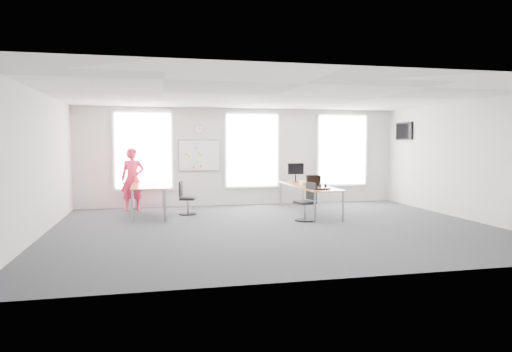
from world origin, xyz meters
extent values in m
plane|color=#242428|center=(0.00, 0.00, 0.00)|extent=(10.00, 10.00, 0.00)
plane|color=white|center=(0.00, 0.00, 3.00)|extent=(10.00, 10.00, 0.00)
plane|color=silver|center=(0.00, 4.00, 1.50)|extent=(10.00, 0.00, 10.00)
plane|color=silver|center=(0.00, -4.00, 1.50)|extent=(10.00, 0.00, 10.00)
plane|color=silver|center=(-5.00, 0.00, 1.50)|extent=(0.00, 10.00, 10.00)
plane|color=silver|center=(5.00, 0.00, 1.50)|extent=(0.00, 10.00, 10.00)
cube|color=silver|center=(-3.00, 3.97, 1.70)|extent=(1.60, 0.06, 2.20)
cube|color=silver|center=(0.30, 3.97, 1.70)|extent=(1.60, 0.06, 2.20)
cube|color=silver|center=(3.30, 3.97, 1.70)|extent=(1.60, 0.06, 2.20)
cube|color=#CC6B2A|center=(1.45, 1.92, 0.75)|extent=(0.84, 3.16, 0.03)
cylinder|color=gray|center=(1.09, 0.40, 0.37)|extent=(0.05, 0.05, 0.74)
cylinder|color=gray|center=(1.81, 0.40, 0.37)|extent=(0.05, 0.05, 0.74)
cylinder|color=gray|center=(1.09, 3.44, 0.37)|extent=(0.05, 0.05, 0.74)
cylinder|color=gray|center=(1.81, 3.44, 0.37)|extent=(0.05, 0.05, 0.74)
cube|color=#CC6B2A|center=(-2.84, 2.48, 0.80)|extent=(0.89, 2.24, 0.03)
cylinder|color=gray|center=(-3.23, 1.42, 0.39)|extent=(0.06, 0.06, 0.78)
cylinder|color=gray|center=(-2.45, 1.42, 0.39)|extent=(0.06, 0.06, 0.78)
cylinder|color=gray|center=(-3.23, 3.54, 0.39)|extent=(0.06, 0.06, 0.78)
cylinder|color=gray|center=(-2.45, 3.54, 0.39)|extent=(0.06, 0.06, 0.78)
cylinder|color=black|center=(0.95, 0.74, 0.01)|extent=(0.50, 0.50, 0.03)
cylinder|color=gray|center=(0.95, 0.74, 0.23)|extent=(0.06, 0.06, 0.41)
cube|color=black|center=(0.95, 0.74, 0.46)|extent=(0.53, 0.53, 0.07)
cube|color=black|center=(1.14, 0.79, 0.73)|extent=(0.16, 0.40, 0.44)
cylinder|color=black|center=(-1.83, 2.38, 0.01)|extent=(0.48, 0.48, 0.03)
cylinder|color=gray|center=(-1.83, 2.38, 0.22)|extent=(0.05, 0.05, 0.38)
cube|color=black|center=(-1.83, 2.38, 0.43)|extent=(0.48, 0.48, 0.06)
cube|color=black|center=(-2.00, 2.42, 0.69)|extent=(0.13, 0.39, 0.41)
imported|color=#F2284E|center=(-3.30, 3.51, 0.90)|extent=(0.66, 0.44, 1.79)
cube|color=white|center=(-1.35, 3.97, 1.55)|extent=(1.20, 0.03, 0.90)
cylinder|color=gray|center=(-1.35, 3.97, 2.35)|extent=(0.30, 0.04, 0.30)
cube|color=black|center=(4.95, 3.00, 2.30)|extent=(0.06, 0.90, 0.55)
cube|color=black|center=(1.34, 0.69, 0.78)|extent=(0.42, 0.17, 0.02)
ellipsoid|color=black|center=(1.60, 0.77, 0.79)|extent=(0.09, 0.12, 0.04)
cylinder|color=black|center=(1.58, 1.10, 0.77)|extent=(0.07, 0.07, 0.01)
cylinder|color=black|center=(1.53, 1.23, 0.82)|extent=(0.04, 0.09, 0.09)
cylinder|color=black|center=(1.67, 1.23, 0.82)|extent=(0.04, 0.09, 0.09)
cylinder|color=gold|center=(1.53, 1.23, 0.82)|extent=(0.01, 0.10, 0.10)
cube|color=black|center=(1.60, 1.23, 0.87)|extent=(0.17, 0.02, 0.02)
cube|color=black|center=(1.47, 1.64, 0.92)|extent=(0.37, 0.14, 0.30)
cube|color=#FF6200|center=(1.47, 1.55, 0.91)|extent=(0.36, 0.16, 0.27)
cube|color=black|center=(1.47, 1.54, 0.92)|extent=(0.38, 0.16, 0.29)
cube|color=beige|center=(1.40, 1.95, 0.83)|extent=(0.32, 0.24, 0.11)
cylinder|color=black|center=(1.41, 2.99, 0.78)|extent=(0.21, 0.21, 0.02)
cylinder|color=black|center=(1.41, 2.99, 0.88)|extent=(0.04, 0.04, 0.21)
cube|color=black|center=(1.41, 2.98, 1.16)|extent=(0.51, 0.06, 0.34)
cube|color=black|center=(1.41, 2.96, 1.16)|extent=(0.47, 0.03, 0.30)
camera|label=1|loc=(-2.68, -9.95, 1.93)|focal=32.00mm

